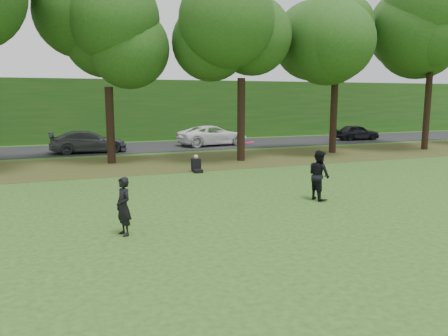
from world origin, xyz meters
name	(u,v)px	position (x,y,z in m)	size (l,w,h in m)	color
ground	(283,227)	(0.00, 0.00, 0.00)	(120.00, 120.00, 0.00)	#294515
leaf_litter	(169,162)	(0.00, 13.00, 0.01)	(60.00, 7.00, 0.01)	#453918
street	(142,147)	(0.00, 21.00, 0.01)	(70.00, 7.00, 0.02)	black
far_hedge	(128,110)	(0.00, 27.00, 2.50)	(70.00, 3.00, 5.00)	#1C4D16
player_left	(123,206)	(-4.22, 0.86, 0.77)	(0.56, 0.37, 1.54)	black
player_right	(319,175)	(2.75, 2.48, 0.87)	(0.85, 0.66, 1.75)	black
parked_cars	(108,139)	(-2.47, 19.99, 0.74)	(39.04, 3.87, 1.54)	black
frisbee	(250,142)	(-0.14, 1.99, 2.17)	(0.33, 0.33, 0.08)	#FF156A
seated_person	(196,165)	(0.49, 9.55, 0.31)	(0.43, 0.74, 0.83)	black
tree_line	(160,14)	(-0.34, 12.94, 7.84)	(55.30, 7.90, 12.31)	black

